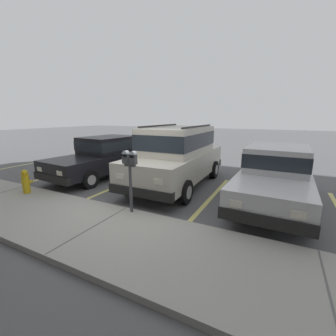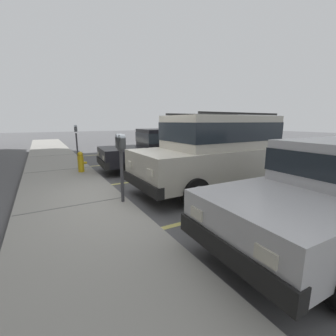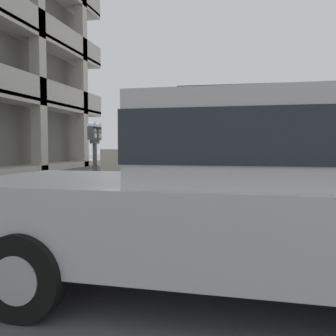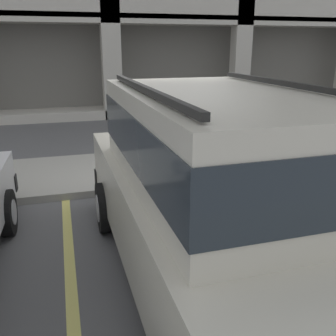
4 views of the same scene
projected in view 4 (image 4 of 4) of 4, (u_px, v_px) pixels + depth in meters
The scene contains 6 objects.
ground_plane at pixel (165, 198), 6.20m from camera, with size 80.00×80.00×0.10m.
sidewalk at pixel (147, 168), 7.35m from camera, with size 40.00×2.20×0.12m.
parking_stall_lines at pixel (298, 219), 5.31m from camera, with size 12.78×4.80×0.01m.
silver_suv at pixel (217, 185), 3.56m from camera, with size 2.06×4.80×2.03m.
parking_meter_near at pixel (144, 120), 6.06m from camera, with size 0.35×0.12×1.45m.
fire_hydrant at pixel (314, 144), 7.48m from camera, with size 0.30×0.30×0.70m.
Camera 4 is at (-1.52, -5.53, 2.36)m, focal length 40.00 mm.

